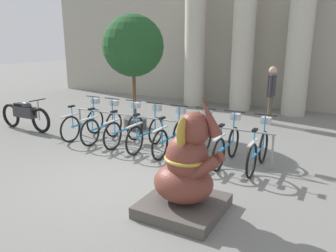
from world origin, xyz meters
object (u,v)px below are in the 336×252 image
(person_pedestrian, at_px, (271,90))
(potted_tree, at_px, (133,48))
(bicycle_7, at_px, (258,150))
(bicycle_4, at_px, (171,136))
(motorcycle, at_px, (25,114))
(bicycle_0, at_px, (84,122))
(bicycle_3, at_px, (147,132))
(bicycle_5, at_px, (198,140))
(bicycle_6, at_px, (227,145))
(bicycle_2, at_px, (125,128))
(bicycle_1, at_px, (103,126))
(elephant_statue, at_px, (186,174))

(person_pedestrian, height_order, potted_tree, potted_tree)
(bicycle_7, relative_size, person_pedestrian, 0.91)
(bicycle_4, height_order, motorcycle, bicycle_4)
(motorcycle, bearing_deg, bicycle_0, 7.10)
(bicycle_3, relative_size, potted_tree, 0.50)
(bicycle_4, distance_m, motorcycle, 4.75)
(person_pedestrian, bearing_deg, bicycle_5, -100.07)
(bicycle_6, height_order, motorcycle, bicycle_6)
(bicycle_7, bearing_deg, bicycle_2, 179.39)
(bicycle_1, relative_size, potted_tree, 0.50)
(bicycle_2, height_order, motorcycle, bicycle_2)
(bicycle_4, distance_m, bicycle_5, 0.67)
(bicycle_7, bearing_deg, person_pedestrian, 99.15)
(motorcycle, bearing_deg, potted_tree, 32.12)
(bicycle_0, xyz_separation_m, bicycle_5, (3.37, -0.01, 0.00))
(bicycle_1, xyz_separation_m, bicycle_7, (4.05, 0.00, 0.00))
(bicycle_0, relative_size, person_pedestrian, 0.91)
(bicycle_4, bearing_deg, motorcycle, -177.05)
(bicycle_0, relative_size, potted_tree, 0.50)
(bicycle_4, bearing_deg, bicycle_6, 1.33)
(bicycle_2, height_order, elephant_statue, elephant_statue)
(bicycle_0, xyz_separation_m, bicycle_2, (1.35, 0.03, 0.00))
(bicycle_6, bearing_deg, motorcycle, -177.41)
(bicycle_0, height_order, bicycle_2, same)
(bicycle_0, bearing_deg, elephant_statue, -28.56)
(bicycle_2, xyz_separation_m, bicycle_3, (0.67, -0.05, 0.00))
(bicycle_2, xyz_separation_m, motorcycle, (-3.40, -0.29, 0.05))
(bicycle_0, height_order, bicycle_6, same)
(person_pedestrian, bearing_deg, bicycle_6, -90.48)
(bicycle_2, relative_size, bicycle_4, 1.00)
(bicycle_3, height_order, person_pedestrian, person_pedestrian)
(bicycle_1, xyz_separation_m, motorcycle, (-2.72, -0.25, 0.05))
(bicycle_6, relative_size, bicycle_7, 1.00)
(bicycle_0, bearing_deg, motorcycle, -172.90)
(bicycle_0, bearing_deg, bicycle_6, 0.29)
(bicycle_3, xyz_separation_m, motorcycle, (-4.07, -0.24, 0.05))
(bicycle_4, bearing_deg, potted_tree, 144.17)
(bicycle_7, xyz_separation_m, person_pedestrian, (-0.64, 3.98, 0.68))
(bicycle_5, bearing_deg, bicycle_3, -179.76)
(bicycle_3, height_order, bicycle_6, same)
(bicycle_7, xyz_separation_m, elephant_statue, (-0.53, -2.28, 0.21))
(bicycle_6, bearing_deg, elephant_statue, -86.40)
(bicycle_5, height_order, person_pedestrian, person_pedestrian)
(bicycle_2, relative_size, bicycle_3, 1.00)
(bicycle_1, height_order, bicycle_3, same)
(bicycle_5, bearing_deg, bicycle_6, 2.27)
(bicycle_5, xyz_separation_m, motorcycle, (-5.42, -0.25, 0.05))
(bicycle_1, bearing_deg, motorcycle, -174.76)
(bicycle_4, bearing_deg, bicycle_2, 178.14)
(bicycle_3, distance_m, motorcycle, 4.08)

